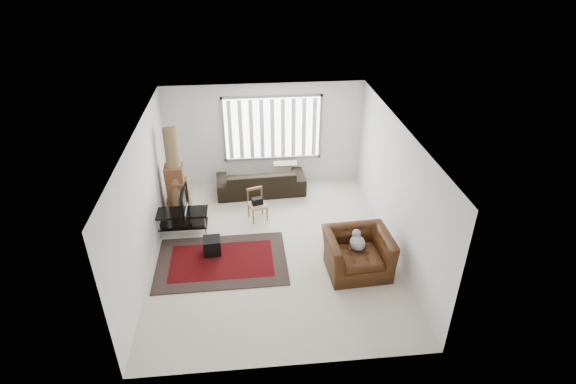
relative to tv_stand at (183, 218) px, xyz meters
name	(u,v)px	position (x,y,z in m)	size (l,w,h in m)	color
room	(272,164)	(1.98, -0.29, 1.36)	(6.00, 6.02, 2.71)	beige
persian_rug	(222,261)	(0.86, -1.13, -0.38)	(2.65, 1.79, 0.02)	black
tv_stand	(183,218)	(0.00, 0.00, 0.00)	(1.10, 0.49, 0.55)	black
tv	(181,202)	(0.00, 0.00, 0.41)	(0.89, 0.12, 0.51)	black
subwoofer	(212,246)	(0.66, -0.84, -0.20)	(0.35, 0.35, 0.35)	black
moving_boxes	(177,192)	(-0.19, 0.84, 0.18)	(0.53, 0.49, 1.25)	brown
white_flatpack	(180,192)	(-0.20, 1.26, -0.07)	(0.50, 0.07, 0.64)	silver
rolled_rug	(175,174)	(-0.19, 0.83, 0.67)	(0.32, 0.32, 2.12)	brown
sofa	(261,177)	(1.80, 1.65, 0.04)	(2.24, 0.97, 0.86)	black
side_chair	(257,203)	(1.66, 0.42, 0.02)	(0.50, 0.50, 0.75)	#9C8066
armchair	(358,250)	(3.54, -1.64, 0.07)	(1.31, 1.16, 0.93)	#3C1D0C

